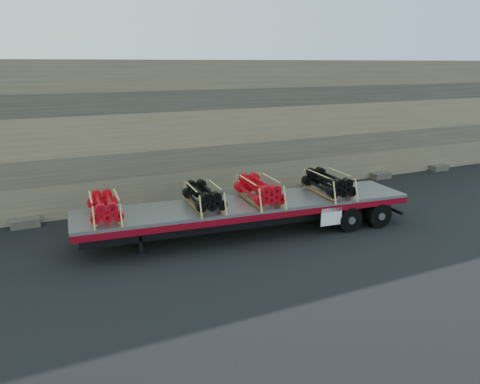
{
  "coord_description": "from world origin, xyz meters",
  "views": [
    {
      "loc": [
        -8.1,
        -16.56,
        6.84
      ],
      "look_at": [
        0.16,
        0.21,
        1.68
      ],
      "focal_mm": 35.0,
      "sensor_mm": 36.0,
      "label": 1
    }
  ],
  "objects": [
    {
      "name": "bundle_front",
      "position": [
        -5.35,
        0.23,
        1.77
      ],
      "size": [
        1.33,
        2.33,
        0.79
      ],
      "primitive_type": null,
      "rotation": [
        0.0,
        0.0,
        -0.1
      ],
      "color": "red",
      "rests_on": "trailer"
    },
    {
      "name": "bundle_midfront",
      "position": [
        -1.61,
        -0.15,
        1.79
      ],
      "size": [
        1.39,
        2.43,
        0.82
      ],
      "primitive_type": null,
      "rotation": [
        0.0,
        0.0,
        -0.1
      ],
      "color": "black",
      "rests_on": "trailer"
    },
    {
      "name": "bundle_midrear",
      "position": [
        0.74,
        -0.39,
        1.83
      ],
      "size": [
        1.51,
        2.64,
        0.89
      ],
      "primitive_type": null,
      "rotation": [
        0.0,
        0.0,
        -0.1
      ],
      "color": "red",
      "rests_on": "trailer"
    },
    {
      "name": "rock_wall",
      "position": [
        0.0,
        6.5,
        3.5
      ],
      "size": [
        44.0,
        3.0,
        7.0
      ],
      "primitive_type": "cube",
      "color": "#7A6B54",
      "rests_on": "ground"
    },
    {
      "name": "trailer",
      "position": [
        0.22,
        -0.34,
        0.69
      ],
      "size": [
        13.99,
        4.04,
        1.38
      ],
      "primitive_type": null,
      "rotation": [
        0.0,
        0.0,
        -0.1
      ],
      "color": "#A0A3A7",
      "rests_on": "ground"
    },
    {
      "name": "bundle_rear",
      "position": [
        3.95,
        -0.72,
        1.82
      ],
      "size": [
        1.51,
        2.63,
        0.89
      ],
      "primitive_type": null,
      "rotation": [
        0.0,
        0.0,
        -0.1
      ],
      "color": "black",
      "rests_on": "trailer"
    },
    {
      "name": "ground",
      "position": [
        0.0,
        0.0,
        0.0
      ],
      "size": [
        120.0,
        120.0,
        0.0
      ],
      "primitive_type": "plane",
      "color": "black",
      "rests_on": "ground"
    }
  ]
}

